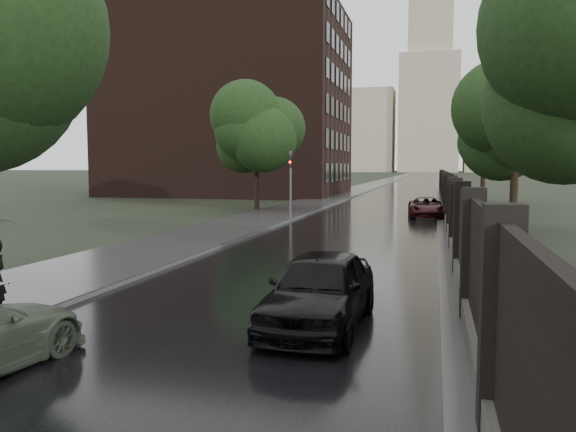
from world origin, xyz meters
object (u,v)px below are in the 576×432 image
(traffic_light, at_px, (291,179))
(car_right_near, at_px, (320,289))
(tree_left_far, at_px, (256,135))
(tree_right_c, at_px, (484,143))
(tree_right_b, at_px, (516,127))
(car_right_far, at_px, (427,207))

(traffic_light, relative_size, car_right_near, 0.92)
(traffic_light, bearing_deg, tree_left_far, 126.47)
(tree_right_c, bearing_deg, tree_left_far, -147.17)
(tree_right_b, distance_m, tree_right_c, 18.00)
(car_right_far, bearing_deg, tree_right_c, 65.99)
(tree_right_b, relative_size, tree_right_c, 1.00)
(tree_right_b, relative_size, car_right_far, 1.57)
(tree_right_c, height_order, traffic_light, tree_right_c)
(tree_right_b, distance_m, car_right_far, 8.69)
(car_right_near, bearing_deg, tree_right_c, 82.45)
(tree_left_far, distance_m, car_right_near, 28.29)
(traffic_light, xyz_separation_m, car_right_far, (7.68, 3.32, -1.78))
(tree_right_c, xyz_separation_m, traffic_light, (-11.80, -15.01, -2.55))
(car_right_near, bearing_deg, tree_right_b, 73.90)
(tree_right_c, height_order, car_right_far, tree_right_c)
(tree_right_c, bearing_deg, car_right_near, -99.06)
(car_right_near, distance_m, car_right_far, 24.55)
(tree_left_far, bearing_deg, car_right_near, -69.62)
(car_right_near, xyz_separation_m, car_right_far, (1.66, 24.50, -0.12))
(tree_right_b, bearing_deg, car_right_near, -107.61)
(traffic_light, distance_m, car_right_far, 8.56)
(tree_right_c, distance_m, traffic_light, 19.26)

